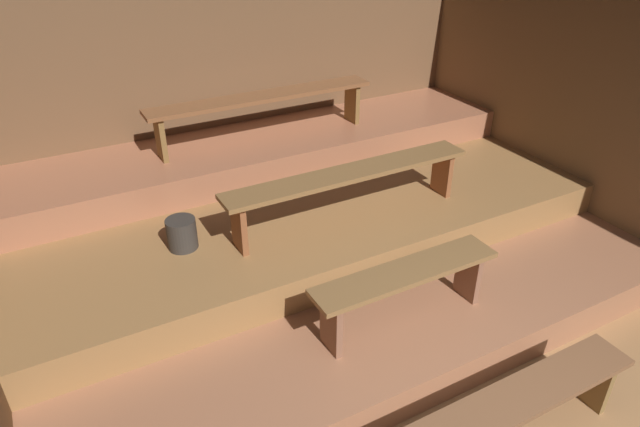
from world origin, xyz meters
The scene contains 11 objects.
ground centered at (0.00, 2.40, -0.04)m, with size 6.05×5.60×0.08m, color #A07247.
wall_back centered at (0.00, 4.83, 1.19)m, with size 6.05×0.06×2.37m, color brown.
wall_right centered at (2.65, 2.40, 1.19)m, with size 0.06×5.60×2.37m, color brown.
platform_lower centered at (0.00, 3.02, 0.15)m, with size 5.25×3.56×0.30m, color #9F6646.
platform_middle centered at (0.00, 3.54, 0.45)m, with size 5.25×2.53×0.30m, color #996C3E.
platform_upper centered at (0.00, 4.26, 0.75)m, with size 5.25×1.09×0.30m, color #A76647.
bench_floor_center centered at (0.09, 0.77, 0.37)m, with size 1.80×0.30×0.46m.
bench_lower_center centered at (0.01, 1.82, 0.66)m, with size 1.47×0.30×0.46m.
bench_middle_center centered at (0.17, 2.88, 0.98)m, with size 2.28×0.30×0.46m.
bench_upper_center centered at (-0.02, 4.24, 1.28)m, with size 2.33×0.30×0.46m.
pail_middle centered at (-1.24, 3.12, 0.73)m, with size 0.24×0.24×0.26m, color #332D28.
Camera 1 is at (-2.09, -0.75, 3.11)m, focal length 31.49 mm.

